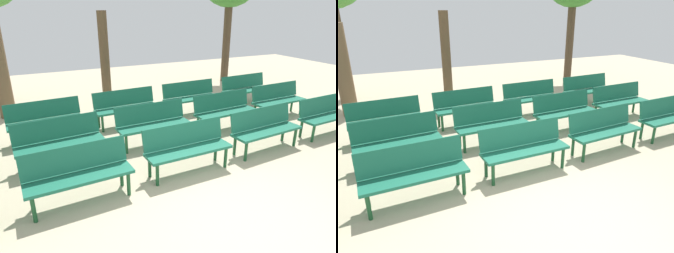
% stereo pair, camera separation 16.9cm
% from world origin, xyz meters
% --- Properties ---
extents(ground_plane, '(24.31, 24.31, 0.00)m').
position_xyz_m(ground_plane, '(0.00, 0.00, 0.00)').
color(ground_plane, '#BCAD8E').
extents(bench_r0_c1, '(1.62, 0.56, 0.87)m').
position_xyz_m(bench_r0_c1, '(-1.96, 1.49, 0.50)').
color(bench_r0_c1, '#19664C').
rests_on(bench_r0_c1, ground_plane).
extents(bench_r0_c2, '(1.61, 0.52, 0.87)m').
position_xyz_m(bench_r0_c2, '(-0.04, 1.60, 0.50)').
color(bench_r0_c2, '#19664C').
rests_on(bench_r0_c2, ground_plane).
extents(bench_r0_c3, '(1.63, 0.60, 0.87)m').
position_xyz_m(bench_r0_c3, '(1.85, 1.70, 0.50)').
color(bench_r0_c3, '#19664C').
rests_on(bench_r0_c3, ground_plane).
extents(bench_r0_c4, '(1.62, 0.56, 0.87)m').
position_xyz_m(bench_r0_c4, '(3.78, 1.77, 0.50)').
color(bench_r0_c4, '#19664C').
rests_on(bench_r0_c4, ground_plane).
extents(bench_r1_c1, '(1.63, 0.60, 0.87)m').
position_xyz_m(bench_r1_c1, '(-2.07, 2.88, 0.50)').
color(bench_r1_c1, '#19664C').
rests_on(bench_r1_c1, ground_plane).
extents(bench_r1_c2, '(1.61, 0.53, 0.87)m').
position_xyz_m(bench_r1_c2, '(-0.12, 2.98, 0.50)').
color(bench_r1_c2, '#19664C').
rests_on(bench_r1_c2, ground_plane).
extents(bench_r1_c3, '(1.62, 0.57, 0.87)m').
position_xyz_m(bench_r1_c3, '(1.80, 3.06, 0.50)').
color(bench_r1_c3, '#19664C').
rests_on(bench_r1_c3, ground_plane).
extents(bench_r1_c4, '(1.62, 0.55, 0.87)m').
position_xyz_m(bench_r1_c4, '(3.65, 3.20, 0.50)').
color(bench_r1_c4, '#19664C').
rests_on(bench_r1_c4, ground_plane).
extents(bench_r2_c1, '(1.63, 0.58, 0.87)m').
position_xyz_m(bench_r2_c1, '(-2.20, 4.21, 0.50)').
color(bench_r2_c1, '#19664C').
rests_on(bench_r2_c1, ground_plane).
extents(bench_r2_c2, '(1.62, 0.56, 0.87)m').
position_xyz_m(bench_r2_c2, '(-0.27, 4.36, 0.50)').
color(bench_r2_c2, '#19664C').
rests_on(bench_r2_c2, ground_plane).
extents(bench_r2_c3, '(1.61, 0.53, 0.87)m').
position_xyz_m(bench_r2_c3, '(1.64, 4.44, 0.50)').
color(bench_r2_c3, '#19664C').
rests_on(bench_r2_c3, ground_plane).
extents(bench_r2_c4, '(1.62, 0.56, 0.87)m').
position_xyz_m(bench_r2_c4, '(3.60, 4.50, 0.50)').
color(bench_r2_c4, '#19664C').
rests_on(bench_r2_c4, ground_plane).
extents(tree_1, '(0.27, 0.27, 2.72)m').
position_xyz_m(tree_1, '(-0.31, 6.04, 1.36)').
color(tree_1, brown).
rests_on(tree_1, ground_plane).
extents(tree_3, '(0.40, 0.40, 2.45)m').
position_xyz_m(tree_3, '(-3.02, 6.28, 1.22)').
color(tree_3, brown).
rests_on(tree_3, ground_plane).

